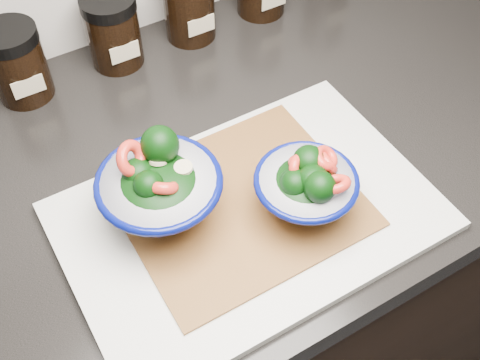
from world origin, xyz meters
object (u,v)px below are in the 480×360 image
bowl_right (306,187)px  spice_jar_a (17,63)px  spice_jar_b (113,31)px  cutting_board (249,216)px  bowl_left (159,190)px  spice_jar_c (189,5)px

bowl_right → spice_jar_a: spice_jar_a is taller
spice_jar_b → cutting_board: bearing=-87.2°
spice_jar_a → spice_jar_b: size_ratio=1.00×
bowl_left → spice_jar_c: (0.20, 0.31, -0.01)m
spice_jar_c → cutting_board: bearing=-106.9°
spice_jar_b → bowl_right: bearing=-78.8°
spice_jar_b → spice_jar_c: bearing=0.0°
spice_jar_a → spice_jar_c: (0.27, 0.00, 0.00)m
spice_jar_c → spice_jar_a: bearing=180.0°
cutting_board → spice_jar_a: (-0.16, 0.36, 0.05)m
cutting_board → spice_jar_b: 0.37m
bowl_right → spice_jar_a: (-0.22, 0.39, -0.00)m
bowl_left → spice_jar_a: bowl_left is taller
bowl_right → spice_jar_b: size_ratio=1.10×
cutting_board → bowl_right: bearing=-26.3°
bowl_left → spice_jar_a: 0.32m
cutting_board → bowl_right: bowl_right is taller
cutting_board → spice_jar_b: (-0.02, 0.36, 0.05)m
bowl_left → spice_jar_b: bowl_left is taller
bowl_right → spice_jar_c: 0.40m
cutting_board → bowl_left: 0.12m
bowl_left → spice_jar_b: size_ratio=1.32×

